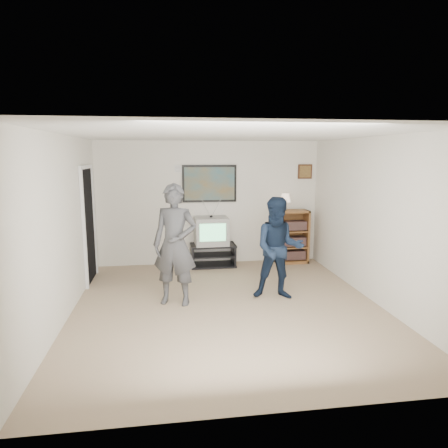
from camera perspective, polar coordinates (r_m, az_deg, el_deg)
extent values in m
cube|color=#897557|center=(6.04, 0.55, -11.75)|extent=(4.50, 5.00, 0.01)
cube|color=white|center=(5.62, 0.59, 12.66)|extent=(4.50, 5.00, 0.01)
cube|color=silver|center=(8.15, -2.09, 3.00)|extent=(4.50, 0.01, 2.50)
cube|color=silver|center=(5.81, -21.95, -0.53)|extent=(0.01, 5.00, 2.50)
cube|color=silver|center=(6.43, 20.80, 0.49)|extent=(0.01, 5.00, 2.50)
cube|color=black|center=(8.04, -1.60, -3.04)|extent=(0.90, 0.51, 0.04)
cube|color=black|center=(8.14, -1.58, -5.86)|extent=(0.90, 0.51, 0.04)
cube|color=black|center=(8.05, -4.57, -4.55)|extent=(0.04, 0.48, 0.45)
cube|color=black|center=(8.14, 1.36, -4.36)|extent=(0.04, 0.48, 0.45)
imported|color=#3B3C3E|center=(5.97, -7.01, -2.95)|extent=(0.76, 0.61, 1.82)
imported|color=black|center=(6.23, 7.81, -3.49)|extent=(0.88, 0.75, 1.59)
cube|color=white|center=(6.18, -7.65, -0.56)|extent=(0.07, 0.12, 0.03)
cube|color=white|center=(6.41, 6.76, -1.08)|extent=(0.08, 0.12, 0.03)
cube|color=black|center=(8.09, -2.09, 5.79)|extent=(1.10, 0.03, 0.75)
cube|color=white|center=(8.04, -6.04, 7.85)|extent=(0.28, 0.02, 0.14)
cube|color=#382111|center=(8.53, 11.49, 7.36)|extent=(0.30, 0.03, 0.30)
cube|color=black|center=(7.39, -18.82, -0.21)|extent=(0.03, 0.85, 2.00)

